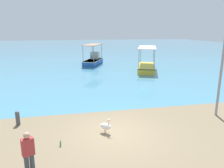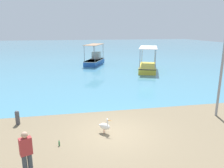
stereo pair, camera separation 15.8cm
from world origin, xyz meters
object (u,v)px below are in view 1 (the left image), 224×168
fisherman_standing (28,153)px  fishing_boat_center (93,60)px  fishing_boat_far_right (146,66)px  pelican (106,126)px  mooring_bollard (18,117)px  glass_bottle (60,144)px  lamp_post (223,58)px

fisherman_standing → fishing_boat_center: bearing=78.0°
fishing_boat_far_right → pelican: fishing_boat_far_right is taller
mooring_bollard → fisherman_standing: size_ratio=0.46×
glass_bottle → mooring_bollard: bearing=130.1°
fishing_boat_far_right → mooring_bollard: 18.18m
fisherman_standing → mooring_bollard: bearing=105.8°
fisherman_standing → fishing_boat_far_right: bearing=58.8°
pelican → fisherman_standing: fisherman_standing is taller
fishing_boat_center → fishing_boat_far_right: size_ratio=0.84×
fishing_boat_center → pelican: size_ratio=6.31×
lamp_post → mooring_bollard: size_ratio=7.77×
fishing_boat_far_right → mooring_bollard: fishing_boat_far_right is taller
pelican → fishing_boat_far_right: bearing=63.0°
fishing_boat_center → pelican: 21.51m
fishing_boat_center → fishing_boat_far_right: same height
lamp_post → glass_bottle: size_ratio=22.57×
lamp_post → pelican: bearing=-171.9°
fishing_boat_center → glass_bottle: size_ratio=18.70×
mooring_bollard → lamp_post: bearing=-4.7°
fisherman_standing → pelican: bearing=40.7°
fishing_boat_center → lamp_post: 21.20m
lamp_post → mooring_bollard: 11.72m
pelican → mooring_bollard: (-4.44, 1.90, 0.04)m
pelican → lamp_post: bearing=8.1°
fishing_boat_center → fishing_boat_far_right: (5.81, -6.08, -0.11)m
fishing_boat_center → mooring_bollard: fishing_boat_center is taller
fishing_boat_center → glass_bottle: fishing_boat_center is taller
pelican → glass_bottle: pelican is taller
fishing_boat_center → fisherman_standing: size_ratio=2.99×
pelican → lamp_post: lamp_post is taller
fishing_boat_far_right → pelican: size_ratio=7.50×
fishing_boat_far_right → fisherman_standing: (-10.94, -18.03, 0.38)m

